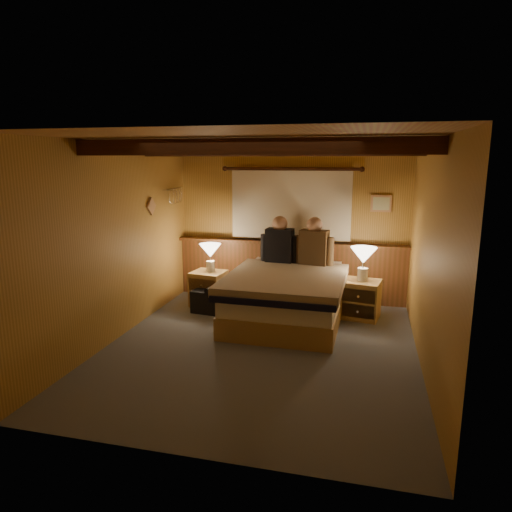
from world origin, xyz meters
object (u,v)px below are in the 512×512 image
(nightstand_right, at_px, (361,299))
(duffel_bag, at_px, (212,301))
(lamp_right, at_px, (363,257))
(person_left, at_px, (280,243))
(nightstand_left, at_px, (209,289))
(person_right, at_px, (314,245))
(lamp_left, at_px, (210,252))
(bed, at_px, (287,296))

(nightstand_right, height_order, duffel_bag, nightstand_right)
(lamp_right, relative_size, person_left, 0.66)
(person_left, distance_m, duffel_bag, 1.32)
(nightstand_left, relative_size, person_right, 0.73)
(duffel_bag, bearing_deg, nightstand_right, 14.46)
(nightstand_left, height_order, person_right, person_right)
(nightstand_right, xyz_separation_m, lamp_left, (-2.24, 0.05, 0.56))
(nightstand_left, height_order, lamp_left, lamp_left)
(nightstand_left, xyz_separation_m, lamp_left, (0.03, 0.03, 0.56))
(lamp_right, bearing_deg, person_right, 159.68)
(bed, bearing_deg, duffel_bag, 175.80)
(person_right, bearing_deg, lamp_left, -162.34)
(bed, distance_m, nightstand_right, 1.06)
(person_right, distance_m, duffel_bag, 1.70)
(lamp_left, xyz_separation_m, duffel_bag, (0.13, -0.32, -0.65))
(lamp_right, relative_size, person_right, 0.65)
(nightstand_right, relative_size, lamp_right, 1.18)
(nightstand_right, bearing_deg, lamp_right, 94.85)
(lamp_right, xyz_separation_m, duffel_bag, (-2.12, -0.29, -0.70))
(lamp_left, height_order, person_right, person_right)
(lamp_right, height_order, person_left, person_left)
(bed, distance_m, nightstand_left, 1.34)
(lamp_right, xyz_separation_m, person_left, (-1.24, 0.31, 0.09))
(bed, xyz_separation_m, lamp_right, (1.00, 0.39, 0.52))
(person_left, xyz_separation_m, person_right, (0.52, -0.05, 0.00))
(bed, distance_m, person_left, 0.96)
(lamp_left, distance_m, lamp_right, 2.24)
(bed, relative_size, nightstand_right, 3.61)
(bed, height_order, person_right, person_right)
(nightstand_left, bearing_deg, nightstand_right, 6.96)
(nightstand_left, distance_m, person_left, 1.29)
(nightstand_right, height_order, person_left, person_left)
(nightstand_right, xyz_separation_m, person_right, (-0.71, 0.28, 0.70))
(person_left, bearing_deg, duffel_bag, -142.54)
(nightstand_right, bearing_deg, duffel_bag, -162.89)
(lamp_right, distance_m, person_right, 0.77)
(nightstand_right, xyz_separation_m, duffel_bag, (-2.12, -0.27, -0.10))
(person_right, bearing_deg, person_left, -175.92)
(person_left, bearing_deg, bed, -67.76)
(lamp_left, distance_m, person_right, 1.55)
(lamp_left, height_order, lamp_right, lamp_right)
(person_left, bearing_deg, lamp_left, -161.35)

